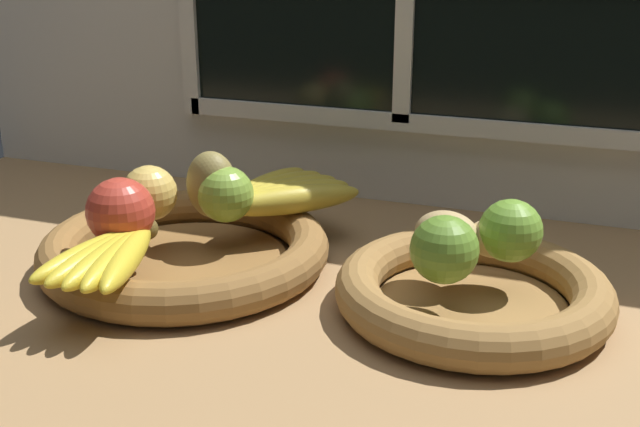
{
  "coord_description": "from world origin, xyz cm",
  "views": [
    {
      "loc": [
        24.58,
        -73.46,
        36.34
      ],
      "look_at": [
        -1.26,
        -1.76,
        8.54
      ],
      "focal_mm": 43.34,
      "sensor_mm": 36.0,
      "label": 1
    }
  ],
  "objects_px": {
    "banana_bunch_front": "(110,255)",
    "pear_brown": "(212,185)",
    "apple_red_front": "(121,212)",
    "lime_far": "(511,231)",
    "apple_green_back": "(226,194)",
    "apple_golden_left": "(148,194)",
    "lime_near": "(444,250)",
    "potato_oblong": "(447,234)",
    "banana_bunch_back": "(278,194)",
    "fruit_bowl_right": "(472,292)",
    "fruit_bowl_left": "(186,250)",
    "potato_back": "(501,238)"
  },
  "relations": [
    {
      "from": "banana_bunch_front",
      "to": "banana_bunch_back",
      "type": "bearing_deg",
      "value": 68.78
    },
    {
      "from": "fruit_bowl_left",
      "to": "apple_golden_left",
      "type": "bearing_deg",
      "value": 164.83
    },
    {
      "from": "fruit_bowl_left",
      "to": "banana_bunch_front",
      "type": "bearing_deg",
      "value": -97.99
    },
    {
      "from": "fruit_bowl_left",
      "to": "banana_bunch_back",
      "type": "bearing_deg",
      "value": 56.42
    },
    {
      "from": "pear_brown",
      "to": "potato_back",
      "type": "distance_m",
      "value": 0.34
    },
    {
      "from": "fruit_bowl_left",
      "to": "banana_bunch_front",
      "type": "xyz_separation_m",
      "value": [
        -0.02,
        -0.12,
        0.04
      ]
    },
    {
      "from": "lime_near",
      "to": "lime_far",
      "type": "xyz_separation_m",
      "value": [
        0.05,
        0.07,
        -0.0
      ]
    },
    {
      "from": "apple_golden_left",
      "to": "banana_bunch_back",
      "type": "distance_m",
      "value": 0.16
    },
    {
      "from": "apple_green_back",
      "to": "banana_bunch_back",
      "type": "relative_size",
      "value": 0.35
    },
    {
      "from": "fruit_bowl_left",
      "to": "apple_golden_left",
      "type": "xyz_separation_m",
      "value": [
        -0.05,
        0.01,
        0.06
      ]
    },
    {
      "from": "apple_red_front",
      "to": "lime_far",
      "type": "relative_size",
      "value": 1.13
    },
    {
      "from": "apple_red_front",
      "to": "pear_brown",
      "type": "bearing_deg",
      "value": 63.74
    },
    {
      "from": "potato_oblong",
      "to": "potato_back",
      "type": "xyz_separation_m",
      "value": [
        0.05,
        0.02,
        -0.0
      ]
    },
    {
      "from": "banana_bunch_front",
      "to": "apple_green_back",
      "type": "bearing_deg",
      "value": 72.96
    },
    {
      "from": "lime_near",
      "to": "potato_oblong",
      "type": "bearing_deg",
      "value": 98.65
    },
    {
      "from": "pear_brown",
      "to": "lime_near",
      "type": "xyz_separation_m",
      "value": [
        0.29,
        -0.09,
        -0.01
      ]
    },
    {
      "from": "apple_green_back",
      "to": "apple_golden_left",
      "type": "height_order",
      "value": "same"
    },
    {
      "from": "pear_brown",
      "to": "banana_bunch_back",
      "type": "xyz_separation_m",
      "value": [
        0.06,
        0.06,
        -0.02
      ]
    },
    {
      "from": "apple_green_back",
      "to": "apple_golden_left",
      "type": "relative_size",
      "value": 1.01
    },
    {
      "from": "apple_red_front",
      "to": "banana_bunch_back",
      "type": "relative_size",
      "value": 0.39
    },
    {
      "from": "fruit_bowl_right",
      "to": "pear_brown",
      "type": "height_order",
      "value": "pear_brown"
    },
    {
      "from": "apple_green_back",
      "to": "apple_golden_left",
      "type": "bearing_deg",
      "value": -162.03
    },
    {
      "from": "fruit_bowl_right",
      "to": "banana_bunch_back",
      "type": "distance_m",
      "value": 0.28
    },
    {
      "from": "fruit_bowl_left",
      "to": "fruit_bowl_right",
      "type": "bearing_deg",
      "value": 0.0
    },
    {
      "from": "banana_bunch_front",
      "to": "lime_far",
      "type": "relative_size",
      "value": 2.64
    },
    {
      "from": "apple_red_front",
      "to": "pear_brown",
      "type": "relative_size",
      "value": 0.92
    },
    {
      "from": "apple_golden_left",
      "to": "potato_oblong",
      "type": "height_order",
      "value": "apple_golden_left"
    },
    {
      "from": "fruit_bowl_left",
      "to": "fruit_bowl_right",
      "type": "xyz_separation_m",
      "value": [
        0.33,
        0.0,
        0.0
      ]
    },
    {
      "from": "apple_golden_left",
      "to": "lime_near",
      "type": "bearing_deg",
      "value": -8.19
    },
    {
      "from": "potato_oblong",
      "to": "pear_brown",
      "type": "bearing_deg",
      "value": 175.43
    },
    {
      "from": "fruit_bowl_right",
      "to": "apple_golden_left",
      "type": "height_order",
      "value": "apple_golden_left"
    },
    {
      "from": "banana_bunch_back",
      "to": "fruit_bowl_left",
      "type": "bearing_deg",
      "value": -123.58
    },
    {
      "from": "banana_bunch_front",
      "to": "pear_brown",
      "type": "bearing_deg",
      "value": 80.47
    },
    {
      "from": "apple_green_back",
      "to": "potato_oblong",
      "type": "xyz_separation_m",
      "value": [
        0.26,
        -0.02,
        -0.01
      ]
    },
    {
      "from": "lime_near",
      "to": "pear_brown",
      "type": "bearing_deg",
      "value": 163.57
    },
    {
      "from": "apple_golden_left",
      "to": "potato_back",
      "type": "xyz_separation_m",
      "value": [
        0.4,
        0.03,
        -0.01
      ]
    },
    {
      "from": "pear_brown",
      "to": "lime_far",
      "type": "distance_m",
      "value": 0.35
    },
    {
      "from": "apple_golden_left",
      "to": "banana_bunch_front",
      "type": "bearing_deg",
      "value": -74.55
    },
    {
      "from": "potato_back",
      "to": "lime_far",
      "type": "distance_m",
      "value": 0.02
    },
    {
      "from": "fruit_bowl_left",
      "to": "apple_green_back",
      "type": "xyz_separation_m",
      "value": [
        0.03,
        0.04,
        0.06
      ]
    },
    {
      "from": "fruit_bowl_right",
      "to": "fruit_bowl_left",
      "type": "bearing_deg",
      "value": -180.0
    },
    {
      "from": "banana_bunch_back",
      "to": "lime_far",
      "type": "distance_m",
      "value": 0.3
    },
    {
      "from": "apple_golden_left",
      "to": "banana_bunch_back",
      "type": "bearing_deg",
      "value": 36.59
    },
    {
      "from": "apple_green_back",
      "to": "potato_back",
      "type": "xyz_separation_m",
      "value": [
        0.31,
        -0.0,
        -0.01
      ]
    },
    {
      "from": "apple_green_back",
      "to": "banana_bunch_front",
      "type": "xyz_separation_m",
      "value": [
        -0.05,
        -0.16,
        -0.02
      ]
    },
    {
      "from": "banana_bunch_front",
      "to": "banana_bunch_back",
      "type": "distance_m",
      "value": 0.24
    },
    {
      "from": "apple_green_back",
      "to": "banana_bunch_back",
      "type": "bearing_deg",
      "value": 59.32
    },
    {
      "from": "fruit_bowl_right",
      "to": "potato_oblong",
      "type": "relative_size",
      "value": 3.95
    },
    {
      "from": "apple_green_back",
      "to": "pear_brown",
      "type": "xyz_separation_m",
      "value": [
        -0.02,
        0.01,
        0.01
      ]
    },
    {
      "from": "apple_red_front",
      "to": "lime_far",
      "type": "bearing_deg",
      "value": 13.5
    }
  ]
}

